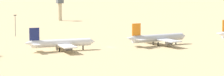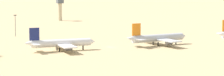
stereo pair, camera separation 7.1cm
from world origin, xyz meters
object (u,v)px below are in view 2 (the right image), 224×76
(parked_jet_navy_3, at_px, (60,43))
(control_tower, at_px, (60,7))
(parked_jet_orange_4, at_px, (157,38))
(light_pole_west, at_px, (15,24))

(parked_jet_navy_3, xyz_separation_m, control_tower, (63.35, 174.40, 7.54))
(parked_jet_navy_3, height_order, control_tower, control_tower)
(parked_jet_orange_4, relative_size, control_tower, 1.99)
(control_tower, bearing_deg, light_pole_west, -123.10)
(parked_jet_orange_4, bearing_deg, light_pole_west, 123.22)
(light_pole_west, bearing_deg, parked_jet_orange_4, -52.91)
(parked_jet_orange_4, relative_size, light_pole_west, 2.81)
(parked_jet_orange_4, distance_m, control_tower, 177.80)
(parked_jet_orange_4, bearing_deg, control_tower, 83.16)
(control_tower, height_order, light_pole_west, control_tower)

